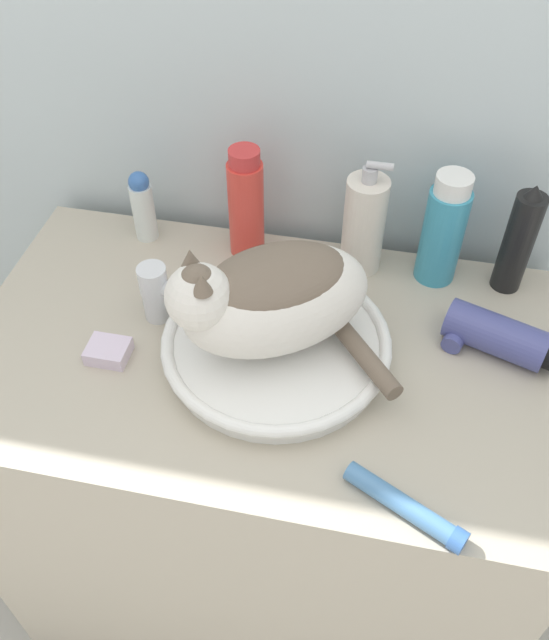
{
  "coord_description": "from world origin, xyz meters",
  "views": [
    {
      "loc": [
        0.17,
        -0.41,
        1.69
      ],
      "look_at": [
        0.03,
        0.26,
        0.98
      ],
      "focal_mm": 38.0,
      "sensor_mm": 36.0,
      "label": 1
    }
  ],
  "objects": [
    {
      "name": "cat",
      "position": [
        0.02,
        0.27,
        1.02
      ],
      "size": [
        0.36,
        0.29,
        0.19
      ],
      "rotation": [
        0.0,
        0.0,
        3.72
      ],
      "color": "silver",
      "rests_on": "sink_basin"
    },
    {
      "name": "soap_bar",
      "position": [
        -0.22,
        0.22,
        0.9
      ],
      "size": [
        0.06,
        0.05,
        0.02
      ],
      "color": "silver",
      "rests_on": "vanity_counter"
    },
    {
      "name": "wall_back",
      "position": [
        0.0,
        0.62,
        1.2
      ],
      "size": [
        8.0,
        0.05,
        2.4
      ],
      "color": "silver",
      "rests_on": "ground_plane"
    },
    {
      "name": "shampoo_bottle_tall",
      "position": [
        -0.07,
        0.51,
        0.99
      ],
      "size": [
        0.06,
        0.06,
        0.21
      ],
      "color": "#DB3D33",
      "rests_on": "vanity_counter"
    },
    {
      "name": "hairspray_can_black",
      "position": [
        0.38,
        0.51,
        0.98
      ],
      "size": [
        0.05,
        0.05,
        0.21
      ],
      "color": "black",
      "rests_on": "vanity_counter"
    },
    {
      "name": "vanity_counter",
      "position": [
        0.0,
        0.28,
        0.44
      ],
      "size": [
        0.94,
        0.56,
        0.88
      ],
      "color": "#B2A893",
      "rests_on": "ground_plane"
    },
    {
      "name": "mouthwash_bottle",
      "position": [
        0.26,
        0.51,
        0.98
      ],
      "size": [
        0.07,
        0.07,
        0.21
      ],
      "color": "teal",
      "rests_on": "vanity_counter"
    },
    {
      "name": "hair_dryer",
      "position": [
        0.36,
        0.36,
        0.91
      ],
      "size": [
        0.18,
        0.12,
        0.06
      ],
      "rotation": [
        0.0,
        0.0,
        -0.33
      ],
      "color": "#474C8C",
      "rests_on": "vanity_counter"
    },
    {
      "name": "cream_tube",
      "position": [
        0.25,
        0.04,
        0.9
      ],
      "size": [
        0.17,
        0.1,
        0.03
      ],
      "rotation": [
        0.0,
        0.0,
        -0.46
      ],
      "color": "#4C7FB2",
      "rests_on": "vanity_counter"
    },
    {
      "name": "deodorant_stick",
      "position": [
        -0.26,
        0.51,
        0.95
      ],
      "size": [
        0.04,
        0.04,
        0.14
      ],
      "color": "silver",
      "rests_on": "vanity_counter"
    },
    {
      "name": "soap_pump_bottle",
      "position": [
        0.13,
        0.51,
        0.98
      ],
      "size": [
        0.07,
        0.07,
        0.21
      ],
      "color": "silver",
      "rests_on": "vanity_counter"
    },
    {
      "name": "faucet",
      "position": [
        -0.17,
        0.32,
        0.95
      ],
      "size": [
        0.13,
        0.06,
        0.12
      ],
      "rotation": [
        0.0,
        0.0,
        -0.21
      ],
      "color": "silver",
      "rests_on": "vanity_counter"
    },
    {
      "name": "sink_basin",
      "position": [
        0.03,
        0.27,
        0.91
      ],
      "size": [
        0.36,
        0.36,
        0.04
      ],
      "color": "white",
      "rests_on": "vanity_counter"
    }
  ]
}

